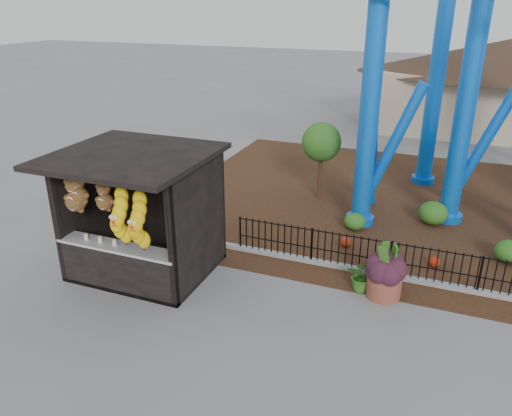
% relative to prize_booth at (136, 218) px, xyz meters
% --- Properties ---
extents(ground, '(120.00, 120.00, 0.00)m').
position_rel_prize_booth_xyz_m(ground, '(2.99, -0.91, -1.53)').
color(ground, slate).
rests_on(ground, ground).
extents(mulch_bed, '(18.00, 12.00, 0.02)m').
position_rel_prize_booth_xyz_m(mulch_bed, '(6.99, 7.09, -1.52)').
color(mulch_bed, '#331E11').
rests_on(mulch_bed, ground).
extents(curb, '(18.00, 0.18, 0.12)m').
position_rel_prize_booth_xyz_m(curb, '(6.99, 2.09, -1.47)').
color(curb, gray).
rests_on(curb, ground).
extents(prize_booth, '(3.50, 3.40, 3.12)m').
position_rel_prize_booth_xyz_m(prize_booth, '(0.00, 0.00, 0.00)').
color(prize_booth, black).
rests_on(prize_booth, ground).
extents(picket_fence, '(12.20, 0.06, 1.00)m').
position_rel_prize_booth_xyz_m(picket_fence, '(7.89, 2.09, -1.03)').
color(picket_fence, black).
rests_on(picket_fence, ground).
extents(terracotta_planter, '(1.03, 1.03, 0.61)m').
position_rel_prize_booth_xyz_m(terracotta_planter, '(5.77, 1.21, -1.22)').
color(terracotta_planter, brown).
rests_on(terracotta_planter, ground).
extents(planter_foliage, '(0.70, 0.70, 0.64)m').
position_rel_prize_booth_xyz_m(planter_foliage, '(5.77, 1.21, -0.60)').
color(planter_foliage, '#321421').
rests_on(planter_foliage, terracotta_planter).
extents(potted_plant, '(0.71, 0.61, 0.78)m').
position_rel_prize_booth_xyz_m(potted_plant, '(5.26, 1.27, -1.14)').
color(potted_plant, '#235C1B').
rests_on(potted_plant, ground).
extents(landscaping, '(8.77, 3.35, 0.70)m').
position_rel_prize_booth_xyz_m(landscaping, '(7.85, 4.97, -1.22)').
color(landscaping, '#2A591A').
rests_on(landscaping, mulch_bed).
extents(pavilion, '(15.00, 15.00, 4.80)m').
position_rel_prize_booth_xyz_m(pavilion, '(8.99, 19.09, 1.54)').
color(pavilion, '#BFAD8C').
rests_on(pavilion, ground).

